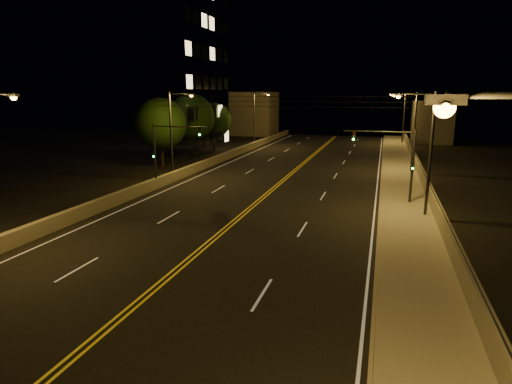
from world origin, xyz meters
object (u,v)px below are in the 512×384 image
(streetlight_1, at_px, (426,146))
(tree_1, at_px, (192,118))
(tree_0, at_px, (161,124))
(tree_2, at_px, (214,121))
(streetlight_2, at_px, (411,127))
(building_tower, at_px, (125,41))
(streetlight_5, at_px, (174,130))
(streetlight_6, at_px, (256,116))
(traffic_signal_left, at_px, (166,148))
(traffic_signal_right, at_px, (398,157))
(streetlight_3, at_px, (402,114))

(streetlight_1, xyz_separation_m, tree_1, (-26.40, 21.83, 0.26))
(tree_0, bearing_deg, tree_2, 89.98)
(streetlight_1, height_order, streetlight_2, same)
(streetlight_2, height_order, building_tower, building_tower)
(streetlight_5, height_order, streetlight_6, same)
(streetlight_6, bearing_deg, tree_2, -131.48)
(traffic_signal_left, bearing_deg, tree_1, 108.39)
(streetlight_5, xyz_separation_m, tree_1, (-5.01, 14.72, 0.26))
(streetlight_1, relative_size, traffic_signal_right, 1.47)
(streetlight_6, distance_m, traffic_signal_left, 30.73)
(traffic_signal_left, bearing_deg, traffic_signal_right, 0.00)
(streetlight_5, distance_m, streetlight_6, 26.84)
(streetlight_2, xyz_separation_m, streetlight_3, (0.00, 27.10, 0.00))
(streetlight_5, xyz_separation_m, building_tower, (-15.23, 16.60, 10.16))
(streetlight_3, xyz_separation_m, streetlight_5, (-21.39, -37.18, 0.00))
(streetlight_1, bearing_deg, streetlight_6, 122.21)
(streetlight_2, bearing_deg, streetlight_3, 90.00)
(streetlight_6, bearing_deg, building_tower, -146.07)
(streetlight_6, bearing_deg, traffic_signal_right, -57.12)
(streetlight_2, bearing_deg, tree_2, 156.41)
(traffic_signal_right, xyz_separation_m, tree_0, (-24.57, 9.98, 1.24))
(streetlight_2, height_order, streetlight_3, same)
(streetlight_2, relative_size, tree_2, 1.20)
(streetlight_6, xyz_separation_m, tree_1, (-5.01, -12.12, 0.26))
(streetlight_3, distance_m, streetlight_6, 23.76)
(streetlight_2, relative_size, streetlight_6, 1.00)
(streetlight_2, bearing_deg, tree_1, 170.03)
(streetlight_5, xyz_separation_m, streetlight_6, (0.00, 26.84, 0.00))
(streetlight_6, bearing_deg, streetlight_1, -57.79)
(traffic_signal_left, bearing_deg, tree_0, 120.57)
(streetlight_2, height_order, tree_1, streetlight_2)
(streetlight_5, relative_size, traffic_signal_right, 1.47)
(streetlight_5, height_order, tree_2, streetlight_5)
(streetlight_5, relative_size, building_tower, 0.26)
(streetlight_3, relative_size, traffic_signal_left, 1.47)
(streetlight_2, height_order, tree_2, streetlight_2)
(streetlight_5, height_order, tree_0, streetlight_5)
(traffic_signal_right, height_order, traffic_signal_left, same)
(streetlight_5, bearing_deg, tree_1, 108.81)
(traffic_signal_right, bearing_deg, streetlight_3, 87.83)
(streetlight_5, bearing_deg, tree_2, 102.43)
(streetlight_1, distance_m, streetlight_2, 17.18)
(streetlight_1, relative_size, traffic_signal_left, 1.47)
(streetlight_1, bearing_deg, streetlight_5, 161.62)
(tree_0, bearing_deg, streetlight_6, 77.10)
(streetlight_3, xyz_separation_m, building_tower, (-36.62, -20.58, 10.16))
(streetlight_6, relative_size, tree_1, 1.02)
(streetlight_6, height_order, traffic_signal_left, streetlight_6)
(building_tower, bearing_deg, streetlight_2, -10.10)
(tree_1, bearing_deg, traffic_signal_right, -36.75)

